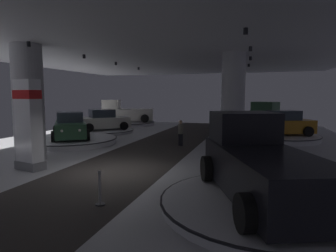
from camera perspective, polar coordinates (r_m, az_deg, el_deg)
ground at (r=12.45m, az=-10.81°, el=-8.79°), size 24.00×44.00×0.06m
ceiling_with_spotlights at (r=12.29m, az=-11.34°, el=17.24°), size 24.00×44.00×0.39m
column_right at (r=17.21m, az=12.47°, el=4.59°), size 1.31×1.31×5.50m
column_left at (r=15.53m, az=-25.37°, el=4.02°), size 1.41×1.41×5.50m
brand_sign_pylon at (r=13.60m, az=-25.40°, el=0.46°), size 1.38×0.92×3.77m
display_platform_mid_left at (r=20.28m, az=-18.31°, el=-2.65°), size 5.95×5.95×0.34m
display_car_mid_left at (r=20.20m, az=-18.39°, el=-0.06°), size 3.91×4.46×1.71m
display_platform_near_right at (r=8.75m, az=17.91°, el=-14.15°), size 5.68×5.68×0.28m
pickup_truck_near_right at (r=8.74m, az=17.32°, el=-6.91°), size 4.12×5.70×2.30m
display_platform_far_left at (r=25.34m, az=-12.27°, el=-0.93°), size 4.91×4.91×0.25m
display_car_far_left at (r=25.25m, az=-12.38°, el=1.03°), size 4.28×4.20×1.71m
display_platform_far_right at (r=22.00m, az=20.96°, el=-2.05°), size 5.21×5.21×0.37m
display_car_far_right at (r=21.91m, az=21.13°, el=0.37°), size 4.57×3.37×1.71m
display_platform_deep_left at (r=31.49m, az=-7.77°, el=0.57°), size 5.68×5.68×0.33m
pickup_truck_deep_left at (r=31.44m, az=-8.38°, el=2.53°), size 5.69×3.92×2.30m
display_platform_deep_right at (r=28.55m, az=19.58°, el=-0.36°), size 5.68×5.68×0.26m
pickup_truck_deep_right at (r=28.17m, az=19.40°, el=1.70°), size 4.34×5.69×2.30m
visitor_walking_near at (r=18.21m, az=2.45°, el=-1.03°), size 0.32×0.32×1.59m
stanchion_a at (r=8.81m, az=-13.05°, el=-12.40°), size 0.28×0.28×1.01m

